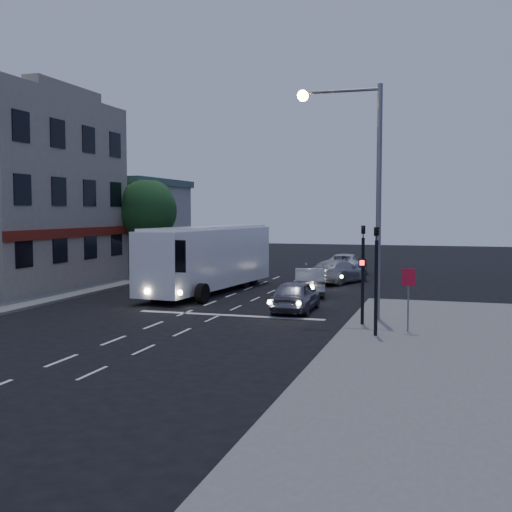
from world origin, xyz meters
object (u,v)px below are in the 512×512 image
(tour_bus, at_px, (209,257))
(regulatory_sign, at_px, (408,289))
(car_suv, at_px, (296,296))
(streetlight, at_px, (362,174))
(car_sedan_c, at_px, (346,264))
(traffic_signal_side, at_px, (376,267))
(traffic_signal_main, at_px, (363,262))
(street_tree, at_px, (146,208))
(car_sedan_b, at_px, (338,271))
(car_sedan_a, at_px, (310,281))

(tour_bus, bearing_deg, regulatory_sign, -34.19)
(car_suv, bearing_deg, streetlight, 151.29)
(regulatory_sign, bearing_deg, car_sedan_c, 104.59)
(car_suv, distance_m, traffic_signal_side, 6.59)
(traffic_signal_side, height_order, regulatory_sign, traffic_signal_side)
(tour_bus, bearing_deg, traffic_signal_main, -35.67)
(tour_bus, relative_size, traffic_signal_side, 2.82)
(tour_bus, distance_m, traffic_signal_main, 12.16)
(car_sedan_c, xyz_separation_m, street_tree, (-12.21, -5.07, 3.77))
(car_suv, xyz_separation_m, traffic_signal_main, (3.23, -3.02, 1.74))
(traffic_signal_side, bearing_deg, street_tree, 135.50)
(regulatory_sign, bearing_deg, street_tree, 138.92)
(regulatory_sign, xyz_separation_m, streetlight, (-1.96, 2.44, 4.14))
(streetlight, bearing_deg, traffic_signal_main, -79.80)
(streetlight, bearing_deg, tour_bus, 143.20)
(tour_bus, relative_size, car_suv, 2.90)
(car_sedan_b, bearing_deg, car_sedan_a, 104.56)
(car_suv, distance_m, regulatory_sign, 6.44)
(car_sedan_c, distance_m, regulatory_sign, 21.03)
(tour_bus, xyz_separation_m, regulatory_sign, (10.80, -9.06, -0.29))
(car_sedan_a, bearing_deg, traffic_signal_main, 101.04)
(car_sedan_c, xyz_separation_m, traffic_signal_side, (4.29, -21.30, 1.69))
(car_sedan_c, bearing_deg, car_sedan_a, 89.37)
(tour_bus, distance_m, traffic_signal_side, 14.03)
(tour_bus, xyz_separation_m, car_suv, (5.87, -5.02, -1.21))
(traffic_signal_main, bearing_deg, car_suv, 136.92)
(traffic_signal_side, bearing_deg, regulatory_sign, 43.92)
(tour_bus, bearing_deg, car_sedan_b, 53.22)
(regulatory_sign, height_order, streetlight, streetlight)
(regulatory_sign, bearing_deg, traffic_signal_main, 149.16)
(regulatory_sign, bearing_deg, car_suv, 140.70)
(car_suv, xyz_separation_m, street_tree, (-12.57, 11.22, 3.82))
(traffic_signal_main, bearing_deg, tour_bus, 138.54)
(car_sedan_c, xyz_separation_m, regulatory_sign, (5.29, -20.34, 0.87))
(car_suv, bearing_deg, traffic_signal_side, 127.73)
(street_tree, bearing_deg, car_suv, -41.75)
(regulatory_sign, bearing_deg, car_sedan_a, 119.80)
(traffic_signal_main, height_order, streetlight, streetlight)
(traffic_signal_side, relative_size, streetlight, 0.46)
(street_tree, bearing_deg, tour_bus, -42.78)
(streetlight, height_order, street_tree, streetlight)
(traffic_signal_side, distance_m, regulatory_sign, 1.61)
(street_tree, bearing_deg, traffic_signal_side, -44.50)
(car_sedan_b, relative_size, streetlight, 0.54)
(car_suv, height_order, streetlight, streetlight)
(car_sedan_a, bearing_deg, street_tree, -38.11)
(car_sedan_a, xyz_separation_m, traffic_signal_main, (3.79, -8.57, 1.73))
(car_sedan_b, distance_m, street_tree, 13.11)
(car_sedan_a, bearing_deg, tour_bus, -7.13)
(tour_bus, height_order, street_tree, street_tree)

